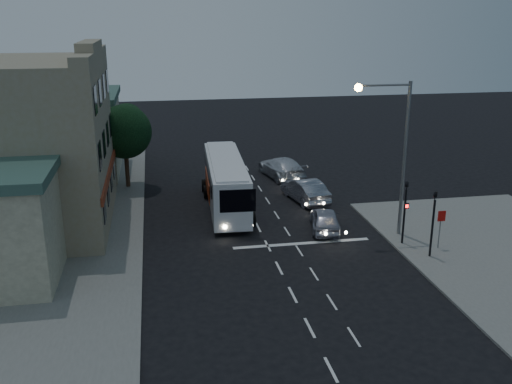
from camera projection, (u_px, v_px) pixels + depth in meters
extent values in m
plane|color=black|center=(275.00, 260.00, 30.60)|extent=(120.00, 120.00, 0.00)
cube|color=slate|center=(47.00, 223.00, 35.89)|extent=(12.00, 50.00, 0.12)
cube|color=silver|center=(331.00, 370.00, 21.21)|extent=(0.12, 1.60, 0.01)
cube|color=silver|center=(310.00, 328.00, 24.02)|extent=(0.12, 1.60, 0.01)
cube|color=silver|center=(293.00, 295.00, 26.84)|extent=(0.12, 1.60, 0.01)
cube|color=silver|center=(279.00, 268.00, 29.66)|extent=(0.12, 1.60, 0.01)
cube|color=silver|center=(268.00, 246.00, 32.47)|extent=(0.12, 1.60, 0.01)
cube|color=silver|center=(258.00, 227.00, 35.29)|extent=(0.12, 1.60, 0.01)
cube|color=silver|center=(250.00, 211.00, 38.10)|extent=(0.12, 1.60, 0.01)
cube|color=silver|center=(243.00, 198.00, 40.92)|extent=(0.12, 1.60, 0.01)
cube|color=silver|center=(237.00, 186.00, 43.74)|extent=(0.12, 1.60, 0.01)
cube|color=silver|center=(232.00, 175.00, 46.55)|extent=(0.12, 1.60, 0.01)
cube|color=silver|center=(354.00, 337.00, 23.36)|extent=(0.10, 1.50, 0.01)
cube|color=silver|center=(332.00, 302.00, 26.17)|extent=(0.10, 1.50, 0.01)
cube|color=silver|center=(314.00, 274.00, 28.99)|extent=(0.10, 1.50, 0.01)
cube|color=silver|center=(299.00, 251.00, 31.80)|extent=(0.10, 1.50, 0.01)
cube|color=silver|center=(287.00, 231.00, 34.62)|extent=(0.10, 1.50, 0.01)
cube|color=silver|center=(277.00, 215.00, 37.44)|extent=(0.10, 1.50, 0.01)
cube|color=silver|center=(268.00, 201.00, 40.25)|extent=(0.10, 1.50, 0.01)
cube|color=silver|center=(260.00, 188.00, 43.07)|extent=(0.10, 1.50, 0.01)
cube|color=silver|center=(253.00, 178.00, 45.88)|extent=(0.10, 1.50, 0.01)
cube|color=silver|center=(247.00, 168.00, 48.70)|extent=(0.10, 1.50, 0.01)
cube|color=silver|center=(302.00, 243.00, 32.81)|extent=(8.00, 0.35, 0.01)
cube|color=white|center=(226.00, 182.00, 38.41)|extent=(2.83, 11.16, 2.95)
cube|color=white|center=(225.00, 160.00, 37.95)|extent=(2.44, 10.78, 0.17)
cube|color=black|center=(238.00, 201.00, 33.12)|extent=(2.12, 0.21, 1.38)
cube|color=black|center=(242.00, 171.00, 38.86)|extent=(0.47, 9.21, 0.83)
cube|color=black|center=(208.00, 172.00, 38.46)|extent=(0.47, 9.21, 0.83)
cube|color=#AA2A03|center=(241.00, 183.00, 39.59)|extent=(0.27, 5.07, 1.29)
cube|color=#AA2A03|center=(207.00, 185.00, 39.20)|extent=(0.27, 5.07, 1.29)
cylinder|color=black|center=(216.00, 221.00, 34.98)|extent=(0.37, 0.94, 0.92)
cylinder|color=black|center=(253.00, 219.00, 35.37)|extent=(0.37, 0.94, 0.92)
cylinder|color=black|center=(206.00, 192.00, 40.78)|extent=(0.37, 0.94, 0.92)
cylinder|color=black|center=(238.00, 190.00, 41.17)|extent=(0.37, 0.94, 0.92)
cylinder|color=black|center=(204.00, 185.00, 42.25)|extent=(0.37, 0.94, 0.92)
cylinder|color=black|center=(235.00, 184.00, 42.64)|extent=(0.37, 0.94, 0.92)
cylinder|color=#FFF2CC|center=(225.00, 227.00, 33.40)|extent=(0.24, 0.06, 0.24)
cylinder|color=#FFF2CC|center=(251.00, 225.00, 33.66)|extent=(0.24, 0.06, 0.24)
imported|color=#A8A9B7|center=(325.00, 219.00, 34.61)|extent=(2.49, 4.40, 1.41)
imported|color=#9898A2|center=(305.00, 190.00, 39.98)|extent=(2.58, 5.12, 1.61)
imported|color=silver|center=(282.00, 168.00, 45.71)|extent=(3.34, 6.04, 1.66)
cylinder|color=black|center=(404.00, 217.00, 32.12)|extent=(0.12, 0.12, 3.20)
imported|color=black|center=(407.00, 182.00, 31.50)|extent=(0.15, 0.18, 0.90)
cube|color=black|center=(406.00, 206.00, 31.74)|extent=(0.25, 0.12, 0.30)
cube|color=#FF0C0C|center=(407.00, 206.00, 31.67)|extent=(0.16, 0.02, 0.18)
cylinder|color=black|center=(432.00, 228.00, 30.36)|extent=(0.12, 0.12, 3.20)
imported|color=black|center=(436.00, 192.00, 29.74)|extent=(0.18, 0.15, 0.90)
cylinder|color=slate|center=(440.00, 231.00, 31.65)|extent=(0.06, 0.06, 2.00)
cube|color=#B60C08|center=(442.00, 216.00, 31.31)|extent=(0.45, 0.03, 0.60)
cylinder|color=slate|center=(404.00, 160.00, 32.63)|extent=(0.20, 0.20, 9.00)
cylinder|color=slate|center=(385.00, 85.00, 31.08)|extent=(3.00, 0.12, 0.12)
sphere|color=#FFBF59|center=(358.00, 88.00, 30.86)|extent=(0.44, 0.44, 0.44)
cube|color=gray|center=(20.00, 145.00, 34.20)|extent=(10.00, 12.00, 10.00)
cube|color=gray|center=(90.00, 54.00, 33.38)|extent=(1.00, 12.00, 0.50)
cube|color=gray|center=(89.00, 45.00, 33.23)|extent=(1.00, 6.00, 0.50)
cube|color=maroon|center=(109.00, 173.00, 35.65)|extent=(0.15, 12.00, 0.50)
cube|color=black|center=(104.00, 208.00, 31.67)|extent=(0.06, 1.30, 1.50)
cube|color=black|center=(108.00, 192.00, 34.48)|extent=(0.06, 1.30, 1.50)
cube|color=black|center=(111.00, 179.00, 37.30)|extent=(0.06, 1.30, 1.50)
cube|color=black|center=(114.00, 167.00, 40.11)|extent=(0.06, 1.30, 1.50)
cube|color=black|center=(100.00, 156.00, 30.76)|extent=(0.06, 1.30, 1.50)
cube|color=black|center=(104.00, 144.00, 33.58)|extent=(0.06, 1.30, 1.50)
cube|color=black|center=(108.00, 134.00, 36.40)|extent=(0.06, 1.30, 1.50)
cube|color=black|center=(110.00, 125.00, 39.21)|extent=(0.06, 1.30, 1.50)
cube|color=black|center=(95.00, 100.00, 29.86)|extent=(0.06, 1.30, 1.50)
cube|color=black|center=(100.00, 93.00, 32.68)|extent=(0.06, 1.30, 1.50)
cube|color=black|center=(104.00, 86.00, 35.49)|extent=(0.06, 1.30, 1.50)
cube|color=black|center=(107.00, 81.00, 38.31)|extent=(0.06, 1.30, 1.50)
cube|color=gray|center=(61.00, 136.00, 46.15)|extent=(9.00, 9.00, 6.00)
cube|color=#395B50|center=(57.00, 96.00, 45.17)|extent=(9.40, 9.40, 0.50)
cylinder|color=black|center=(127.00, 168.00, 42.83)|extent=(0.32, 0.32, 2.80)
sphere|color=black|center=(124.00, 132.00, 41.99)|extent=(4.00, 4.00, 4.00)
sphere|color=#194320|center=(127.00, 121.00, 42.38)|extent=(2.60, 2.60, 2.60)
sphere|color=black|center=(120.00, 128.00, 41.26)|extent=(2.40, 2.40, 2.40)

